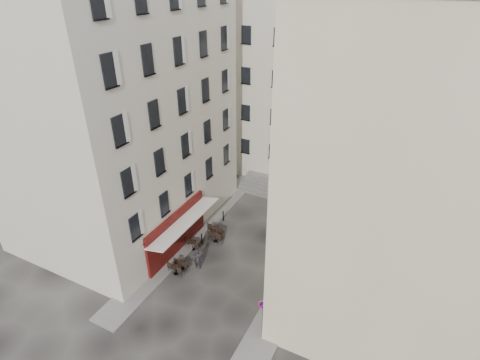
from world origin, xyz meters
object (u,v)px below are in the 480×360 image
Objects in this scene: no_parking_sign at (263,310)px; pedestrian at (198,259)px; bistro_table_a at (176,269)px; bistro_table_b at (182,264)px.

no_parking_sign is 1.53× the size of pedestrian.
bistro_table_a is 1.66m from pedestrian.
bistro_table_a is at bearing 44.86° from pedestrian.
bistro_table_a reaches higher than bistro_table_b.
bistro_table_b is (-7.32, 2.40, -1.38)m from no_parking_sign.
bistro_table_a is at bearing -97.45° from bistro_table_b.
bistro_table_b is at bearing 82.55° from bistro_table_a.
bistro_table_a is (-7.40, 1.80, -1.35)m from no_parking_sign.
bistro_table_b is 0.71× the size of pedestrian.
bistro_table_b is at bearing 28.03° from pedestrian.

